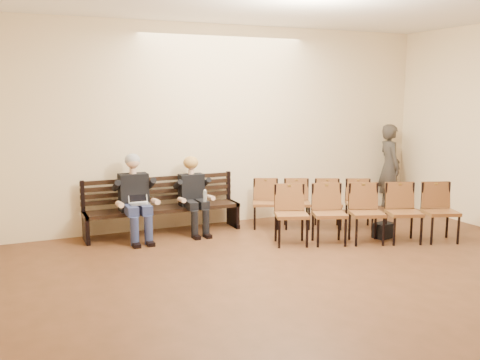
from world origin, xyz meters
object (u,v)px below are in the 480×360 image
(passerby, at_px, (390,160))
(bag, at_px, (383,230))
(laptop, at_px, (140,206))
(chair_row_back, at_px, (367,214))
(bench, at_px, (163,220))
(water_bottle, at_px, (205,203))
(seated_man, at_px, (135,197))
(seated_woman, at_px, (193,198))
(chair_row_front, at_px, (313,204))

(passerby, bearing_deg, bag, 151.60)
(laptop, relative_size, chair_row_back, 0.11)
(bench, height_order, passerby, passerby)
(water_bottle, xyz_separation_m, passerby, (4.14, 0.52, 0.43))
(laptop, xyz_separation_m, bag, (3.67, -1.40, -0.44))
(passerby, bearing_deg, chair_row_back, 146.32)
(seated_man, bearing_deg, bench, 13.76)
(seated_man, bearing_deg, laptop, -77.48)
(seated_man, relative_size, water_bottle, 6.55)
(laptop, distance_m, water_bottle, 1.05)
(seated_woman, height_order, passerby, passerby)
(bag, xyz_separation_m, passerby, (1.52, 1.78, 0.86))
(seated_man, xyz_separation_m, laptop, (0.04, -0.16, -0.12))
(bench, height_order, seated_woman, seated_woman)
(passerby, relative_size, chair_row_front, 0.95)
(laptop, xyz_separation_m, passerby, (5.19, 0.38, 0.42))
(seated_woman, bearing_deg, chair_row_back, -36.62)
(bench, distance_m, laptop, 0.63)
(bench, distance_m, water_bottle, 0.80)
(seated_man, xyz_separation_m, bag, (3.70, -1.56, -0.56))
(bench, xyz_separation_m, passerby, (4.73, 0.10, 0.76))
(bench, xyz_separation_m, water_bottle, (0.59, -0.42, 0.33))
(chair_row_front, bearing_deg, passerby, 43.20)
(water_bottle, distance_m, passerby, 4.20)
(seated_woman, distance_m, bag, 3.17)
(bag, bearing_deg, bench, 152.40)
(laptop, relative_size, bag, 0.92)
(seated_man, relative_size, chair_row_back, 0.47)
(chair_row_front, bearing_deg, seated_man, -165.37)
(laptop, relative_size, water_bottle, 1.46)
(laptop, bearing_deg, bench, 42.15)
(bench, height_order, chair_row_front, chair_row_front)
(seated_woman, bearing_deg, laptop, -170.31)
(seated_woman, distance_m, passerby, 4.27)
(bench, xyz_separation_m, chair_row_back, (2.77, -1.81, 0.24))
(bench, relative_size, passerby, 1.32)
(bench, bearing_deg, chair_row_back, -33.21)
(bench, distance_m, seated_woman, 0.62)
(bench, xyz_separation_m, seated_woman, (0.49, -0.12, 0.36))
(chair_row_front, bearing_deg, laptop, -162.42)
(water_bottle, xyz_separation_m, bag, (2.62, -1.26, -0.43))
(laptop, distance_m, passerby, 5.22)
(water_bottle, xyz_separation_m, chair_row_front, (1.90, -0.23, -0.13))
(bench, relative_size, seated_man, 1.91)
(seated_man, height_order, chair_row_back, seated_man)
(seated_man, distance_m, passerby, 5.24)
(water_bottle, height_order, bag, water_bottle)
(water_bottle, distance_m, chair_row_front, 1.92)
(chair_row_back, bearing_deg, water_bottle, 166.68)
(bag, distance_m, passerby, 2.50)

